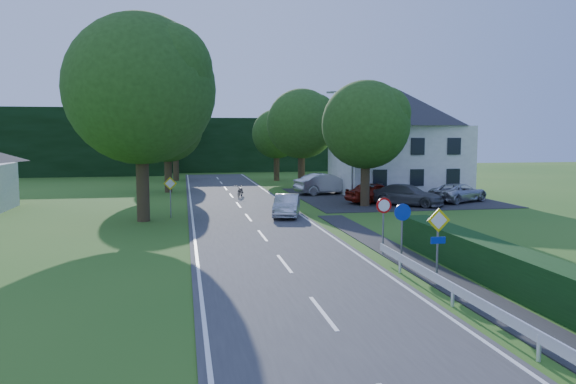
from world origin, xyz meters
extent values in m
cube|color=#39393C|center=(0.00, 20.00, 0.02)|extent=(7.00, 80.00, 0.04)
cube|color=#232326|center=(12.00, 33.00, 0.02)|extent=(14.00, 16.00, 0.04)
cube|color=white|center=(-3.25, 20.00, 0.04)|extent=(0.12, 80.00, 0.01)
cube|color=white|center=(3.25, 20.00, 0.04)|extent=(0.12, 80.00, 0.01)
cube|color=black|center=(8.00, 66.00, 3.50)|extent=(30.00, 5.00, 7.00)
cube|color=silver|center=(14.00, 36.00, 2.80)|extent=(10.00, 8.00, 5.60)
pyramid|color=#26252A|center=(14.00, 36.00, 7.10)|extent=(10.60, 8.40, 3.00)
cylinder|color=slate|center=(8.20, 30.00, 4.00)|extent=(0.16, 0.16, 8.00)
cylinder|color=slate|center=(7.40, 30.00, 7.90)|extent=(1.70, 0.10, 0.10)
cube|color=slate|center=(6.50, 30.00, 7.85)|extent=(0.50, 0.18, 0.12)
cylinder|color=slate|center=(4.30, 8.00, 1.20)|extent=(0.07, 0.07, 2.40)
cube|color=yellow|center=(4.30, 7.97, 2.20)|extent=(0.78, 0.04, 0.78)
cube|color=white|center=(4.30, 7.97, 2.20)|extent=(0.57, 0.05, 0.57)
cube|color=#0B2CA8|center=(4.30, 7.97, 1.55)|extent=(0.50, 0.04, 0.22)
cylinder|color=slate|center=(4.30, 11.00, 1.10)|extent=(0.07, 0.07, 2.20)
cylinder|color=#0B2CA8|center=(4.30, 10.97, 2.05)|extent=(0.64, 0.04, 0.64)
cylinder|color=slate|center=(4.30, 13.00, 1.10)|extent=(0.07, 0.07, 2.20)
cylinder|color=red|center=(4.30, 12.97, 2.05)|extent=(0.64, 0.04, 0.64)
cylinder|color=white|center=(4.30, 12.95, 2.05)|extent=(0.48, 0.04, 0.48)
cylinder|color=slate|center=(-4.50, 25.00, 1.10)|extent=(0.07, 0.07, 2.20)
cube|color=yellow|center=(-4.50, 24.97, 2.05)|extent=(0.78, 0.04, 0.78)
cube|color=white|center=(-4.50, 24.97, 2.05)|extent=(0.57, 0.05, 0.57)
imported|color=silver|center=(2.30, 24.02, 0.70)|extent=(2.35, 4.23, 1.32)
imported|color=black|center=(0.62, 34.86, 0.53)|extent=(1.14, 1.96, 0.97)
imported|color=maroon|center=(9.71, 29.38, 0.78)|extent=(4.64, 2.77, 1.48)
imported|color=#ADACB1|center=(7.74, 35.80, 0.89)|extent=(5.41, 2.96, 1.69)
imported|color=#535358|center=(11.45, 27.67, 0.76)|extent=(5.06, 4.77, 1.44)
imported|color=#AFB0B6|center=(15.90, 28.90, 0.71)|extent=(5.31, 4.21, 1.34)
imported|color=red|center=(12.46, 34.81, 0.89)|extent=(2.18, 2.21, 1.70)
camera|label=1|loc=(-3.71, -8.61, 4.96)|focal=35.00mm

